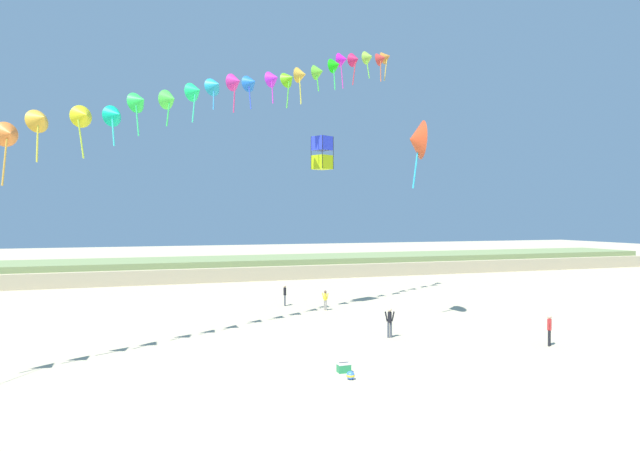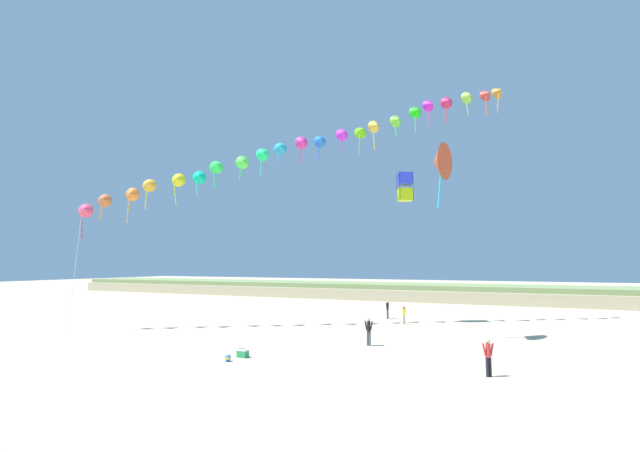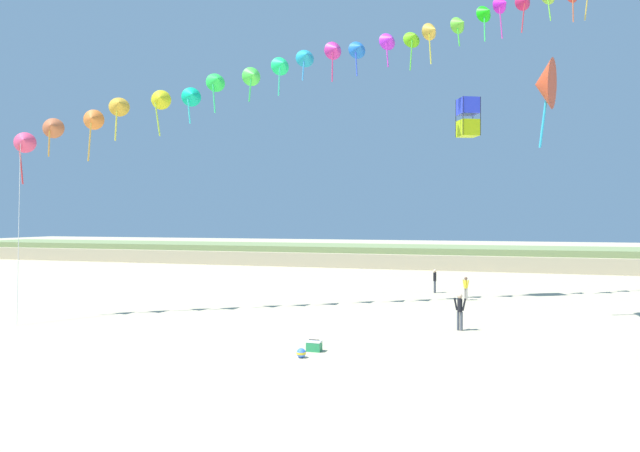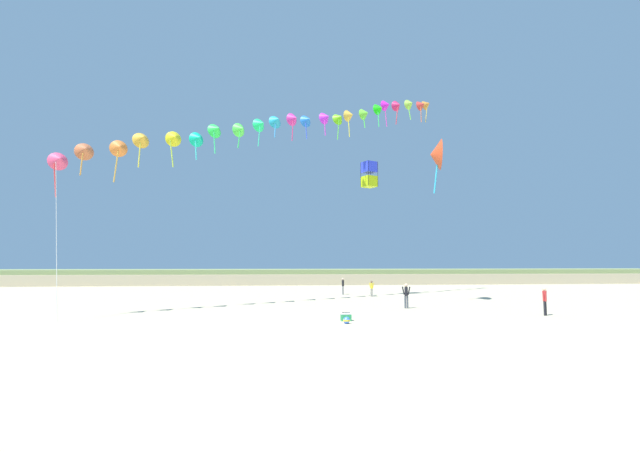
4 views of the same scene
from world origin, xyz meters
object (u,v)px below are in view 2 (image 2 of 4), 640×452
Objects in this scene: large_kite_low_lead at (405,187)px; person_mid_center at (488,354)px; person_far_left at (369,329)px; beach_ball at (228,358)px; person_near_left at (404,314)px; person_near_right at (388,308)px; beach_cooler at (243,353)px; large_kite_mid_trail at (439,162)px.

person_mid_center is at bearing -65.33° from large_kite_low_lead.
beach_ball is at bearing -127.01° from person_far_left.
person_near_left is 0.88× the size of person_mid_center.
person_near_right is 11.30m from large_kite_low_lead.
large_kite_low_lead is at bearing 85.84° from person_near_left.
person_near_right reaches higher than beach_cooler.
person_far_left reaches higher than person_near_left.
person_far_left is at bearing 146.31° from person_mid_center.
person_far_left is 8.93m from beach_ball.
person_near_left is at bearing -94.16° from large_kite_low_lead.
person_near_left is at bearing 73.58° from beach_ball.
person_mid_center is 0.98× the size of person_far_left.
beach_cooler is at bearing -174.50° from person_mid_center.
person_near_right is at bearing 124.46° from large_kite_mid_trail.
person_mid_center is at bearing -61.99° from person_near_right.
person_far_left is (2.49, -13.35, 0.03)m from person_near_right.
large_kite_mid_trail reaches higher than person_mid_center.
person_near_right is 4.59× the size of beach_ball.
beach_ball is (-9.25, -11.15, -11.88)m from large_kite_mid_trail.
person_near_right is at bearing 126.47° from person_near_left.
person_near_left reaches higher than beach_ball.
person_mid_center reaches higher than beach_cooler.
beach_ball is (-5.19, -18.26, -11.62)m from large_kite_low_lead.
person_near_left is at bearing -53.53° from person_near_right.
large_kite_mid_trail reaches higher than person_near_left.
large_kite_low_lead reaches higher than beach_cooler.
person_mid_center reaches higher than person_near_right.
large_kite_mid_trail is 12.55× the size of beach_ball.
person_mid_center is 20.60m from large_kite_low_lead.
beach_cooler is at bearing -106.42° from large_kite_low_lead.
person_near_left is at bearing 72.96° from beach_cooler.
person_mid_center is 12.44m from beach_cooler.
person_far_left is 0.38× the size of large_kite_mid_trail.
person_near_left is 17.01m from beach_cooler.
person_near_right is at bearing 81.98° from beach_cooler.
beach_cooler is at bearing 82.77° from beach_ball.
beach_cooler is (-9.10, -10.01, -11.85)m from large_kite_mid_trail.
large_kite_low_lead is (-0.16, 11.16, 10.80)m from person_far_left.
person_near_right is 13.58m from person_far_left.
large_kite_mid_trail is (-3.26, 8.82, 11.09)m from person_mid_center.
large_kite_mid_trail reaches higher than large_kite_low_lead.
person_near_left reaches higher than beach_cooler.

